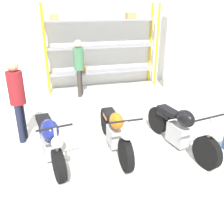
{
  "coord_description": "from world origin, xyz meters",
  "views": [
    {
      "loc": [
        -1.25,
        -4.16,
        2.75
      ],
      "look_at": [
        0.0,
        0.4,
        0.7
      ],
      "focal_mm": 40.0,
      "sensor_mm": 36.0,
      "label": 1
    }
  ],
  "objects": [
    {
      "name": "back_wall",
      "position": [
        0.0,
        4.67,
        1.8
      ],
      "size": [
        30.0,
        0.08,
        3.6
      ],
      "color": "white",
      "rests_on": "ground_plane"
    },
    {
      "name": "shelving_rack",
      "position": [
        0.7,
        4.29,
        1.47
      ],
      "size": [
        3.87,
        0.63,
        2.79
      ],
      "color": "yellow",
      "rests_on": "ground_plane"
    },
    {
      "name": "support_pillar",
      "position": [
        2.86,
        3.44,
        1.8
      ],
      "size": [
        0.28,
        0.28,
        3.6
      ],
      "color": "silver",
      "rests_on": "ground_plane"
    },
    {
      "name": "person_browsing",
      "position": [
        -0.21,
        3.54,
        1.05
      ],
      "size": [
        0.41,
        0.41,
        1.77
      ],
      "rotation": [
        0.0,
        0.0,
        2.8
      ],
      "color": "#38332D",
      "rests_on": "ground_plane"
    },
    {
      "name": "motorcycle_black",
      "position": [
        1.27,
        -0.2,
        0.44
      ],
      "size": [
        0.74,
        2.12,
        1.0
      ],
      "rotation": [
        0.0,
        0.0,
        -1.4
      ],
      "color": "black",
      "rests_on": "ground_plane"
    },
    {
      "name": "motorcycle_orange",
      "position": [
        -0.03,
        0.07,
        0.43
      ],
      "size": [
        0.61,
        2.04,
        0.96
      ],
      "rotation": [
        0.0,
        0.0,
        -1.57
      ],
      "color": "black",
      "rests_on": "ground_plane"
    },
    {
      "name": "person_near_rack",
      "position": [
        -1.85,
        0.99,
        1.05
      ],
      "size": [
        0.38,
        0.38,
        1.77
      ],
      "rotation": [
        0.0,
        0.0,
        2.91
      ],
      "color": "#1E2338",
      "rests_on": "ground_plane"
    },
    {
      "name": "motorcycle_blue",
      "position": [
        -1.3,
        0.07,
        0.43
      ],
      "size": [
        0.63,
        1.92,
        0.99
      ],
      "rotation": [
        0.0,
        0.0,
        -1.41
      ],
      "color": "black",
      "rests_on": "ground_plane"
    },
    {
      "name": "ground_plane",
      "position": [
        0.0,
        0.0,
        0.0
      ],
      "size": [
        30.0,
        30.0,
        0.0
      ],
      "primitive_type": "plane",
      "color": "silver"
    }
  ]
}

